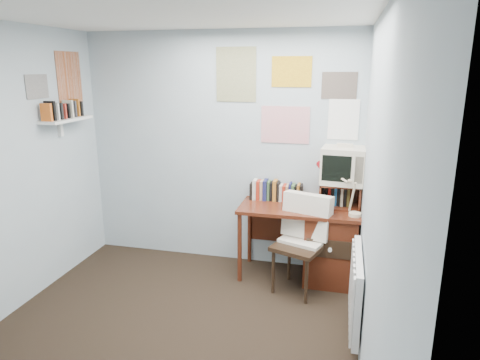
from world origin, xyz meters
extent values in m
plane|color=black|center=(0.00, 0.00, 0.00)|extent=(3.50, 3.50, 0.00)
cube|color=#AABAC2|center=(0.00, 1.75, 1.25)|extent=(3.00, 0.02, 2.50)
cube|color=#AABAC2|center=(1.50, 0.00, 1.25)|extent=(0.02, 3.50, 2.50)
cube|color=white|center=(0.00, 0.00, 2.50)|extent=(3.00, 3.50, 0.02)
cube|color=#5A2414|center=(0.90, 1.48, 0.74)|extent=(1.20, 0.55, 0.03)
cube|color=#5A2414|center=(1.23, 1.48, 0.36)|extent=(0.50, 0.50, 0.72)
cylinder|color=#5A2414|center=(0.34, 1.24, 0.36)|extent=(0.04, 0.04, 0.72)
cylinder|color=#5A2414|center=(0.34, 1.71, 0.36)|extent=(0.04, 0.04, 0.72)
cube|color=#5A2414|center=(0.65, 1.73, 0.42)|extent=(0.64, 0.02, 0.30)
cube|color=black|center=(0.93, 1.18, 0.46)|extent=(0.60, 0.59, 0.92)
cube|color=#B50C13|center=(1.44, 1.34, 0.98)|extent=(0.37, 0.34, 0.43)
cube|color=#5A2414|center=(1.29, 1.59, 0.89)|extent=(0.40, 0.30, 0.25)
cube|color=beige|center=(1.31, 1.61, 1.21)|extent=(0.45, 0.42, 0.39)
cube|color=#5A2414|center=(0.66, 1.66, 0.87)|extent=(0.60, 0.14, 0.22)
cube|color=white|center=(1.46, 0.55, 0.42)|extent=(0.09, 0.80, 0.60)
cube|color=white|center=(-1.40, 1.10, 1.62)|extent=(0.20, 0.62, 0.24)
cube|color=white|center=(0.70, 1.74, 1.85)|extent=(1.20, 0.01, 0.90)
cube|color=white|center=(-1.49, 1.10, 2.00)|extent=(0.01, 0.70, 0.60)
camera|label=1|loc=(1.28, -2.63, 2.12)|focal=32.00mm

